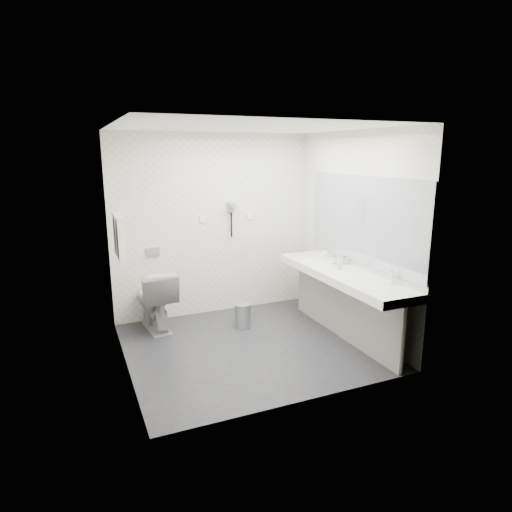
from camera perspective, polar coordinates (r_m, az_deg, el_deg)
name	(u,v)px	position (r m, az deg, el deg)	size (l,w,h in m)	color
floor	(249,346)	(5.34, -0.86, -11.53)	(2.80, 2.80, 0.00)	#27262B
ceiling	(249,127)	(4.86, -0.97, 16.34)	(2.80, 2.80, 0.00)	white
wall_back	(213,226)	(6.15, -5.54, 3.94)	(2.80, 2.80, 0.00)	white
wall_front	(307,270)	(3.81, 6.57, -1.86)	(2.80, 2.80, 0.00)	white
wall_left	(120,254)	(4.61, -17.21, 0.28)	(2.60, 2.60, 0.00)	white
wall_right	(353,234)	(5.62, 12.42, 2.82)	(2.60, 2.60, 0.00)	white
vanity_counter	(342,275)	(5.41, 11.04, -2.42)	(0.55, 2.20, 0.10)	white
vanity_panel	(342,308)	(5.55, 11.06, -6.63)	(0.03, 2.15, 0.75)	gray
vanity_post_near	(403,340)	(4.81, 18.42, -10.25)	(0.06, 0.06, 0.75)	silver
vanity_post_far	(303,285)	(6.40, 6.05, -3.75)	(0.06, 0.06, 0.75)	silver
mirror	(363,220)	(5.42, 13.62, 4.52)	(0.02, 2.20, 1.05)	#B2BCC6
basin_near	(377,287)	(4.90, 15.32, -3.88)	(0.40, 0.31, 0.05)	white
basin_far	(314,260)	(5.93, 7.53, -0.56)	(0.40, 0.31, 0.05)	white
faucet_near	(392,277)	(4.99, 17.14, -2.60)	(0.04, 0.04, 0.15)	silver
faucet_far	(327,252)	(6.01, 9.16, 0.45)	(0.04, 0.04, 0.15)	silver
soap_bottle_a	(339,264)	(5.46, 10.69, -1.07)	(0.05, 0.05, 0.12)	white
glass_left	(345,260)	(5.72, 11.44, -0.54)	(0.06, 0.06, 0.10)	silver
glass_right	(335,260)	(5.71, 10.19, -0.51)	(0.06, 0.06, 0.10)	silver
toilet	(155,299)	(5.84, -12.97, -5.45)	(0.45, 0.79, 0.80)	white
flush_plate	(153,252)	(5.99, -13.19, 0.49)	(0.18, 0.02, 0.12)	#B2B5BA
pedal_bin	(243,316)	(5.82, -1.73, -7.76)	(0.22, 0.22, 0.30)	#B2B5BA
bin_lid	(243,304)	(5.77, -1.74, -6.28)	(0.22, 0.22, 0.01)	#B2B5BA
towel_rail	(117,217)	(5.10, -17.58, 4.89)	(0.02, 0.02, 0.62)	silver
towel_near	(120,238)	(5.00, -17.12, 2.20)	(0.07, 0.24, 0.48)	white
towel_far	(118,234)	(5.28, -17.47, 2.73)	(0.07, 0.24, 0.48)	white
dryer_cradle	(231,207)	(6.17, -3.28, 6.35)	(0.10, 0.04, 0.14)	gray
dryer_barrel	(232,205)	(6.10, -3.06, 6.56)	(0.08, 0.08, 0.14)	gray
dryer_cord	(231,225)	(6.19, -3.20, 4.04)	(0.02, 0.02, 0.35)	black
switch_plate_a	(203,219)	(6.08, -6.88, 4.76)	(0.09, 0.02, 0.09)	white
switch_plate_b	(250,216)	(6.31, -0.75, 5.16)	(0.09, 0.02, 0.09)	white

